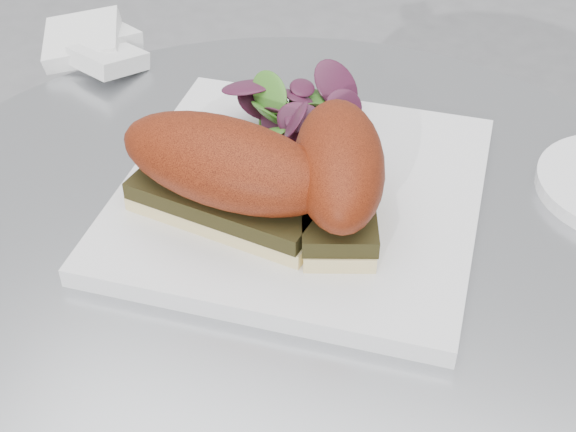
% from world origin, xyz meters
% --- Properties ---
extents(plate, '(0.30, 0.30, 0.02)m').
position_xyz_m(plate, '(-0.01, 0.06, 0.74)').
color(plate, white).
rests_on(plate, table).
extents(sandwich_left, '(0.18, 0.10, 0.08)m').
position_xyz_m(sandwich_left, '(-0.05, 0.01, 0.79)').
color(sandwich_left, '#FAE59C').
rests_on(sandwich_left, plate).
extents(sandwich_right, '(0.11, 0.16, 0.08)m').
position_xyz_m(sandwich_right, '(0.03, 0.03, 0.79)').
color(sandwich_right, '#FAE59C').
rests_on(sandwich_right, plate).
extents(salad, '(0.09, 0.09, 0.05)m').
position_xyz_m(salad, '(-0.04, 0.14, 0.77)').
color(salad, '#427C28').
rests_on(salad, plate).
extents(napkin, '(0.12, 0.12, 0.02)m').
position_xyz_m(napkin, '(-0.28, 0.21, 0.74)').
color(napkin, white).
rests_on(napkin, table).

